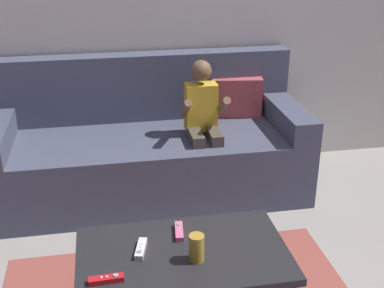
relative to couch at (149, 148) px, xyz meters
name	(u,v)px	position (x,y,z in m)	size (l,w,h in m)	color
couch	(149,148)	(0.00, 0.00, 0.00)	(2.07, 0.80, 0.90)	#474C60
person_seated_on_couch	(203,123)	(0.33, -0.18, 0.23)	(0.29, 0.35, 0.93)	#4C4238
coffee_table	(183,264)	(0.01, -1.33, 0.03)	(0.92, 0.55, 0.41)	#232326
game_remote_white_near_edge	(141,249)	(-0.17, -1.29, 0.11)	(0.07, 0.14, 0.03)	white
game_remote_pink_center	(179,231)	(0.01, -1.19, 0.11)	(0.05, 0.14, 0.03)	pink
game_remote_red_far_corner	(106,279)	(-0.33, -1.47, 0.11)	(0.14, 0.04, 0.03)	red
soda_can	(197,248)	(0.05, -1.40, 0.16)	(0.07, 0.07, 0.12)	#B78C2D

